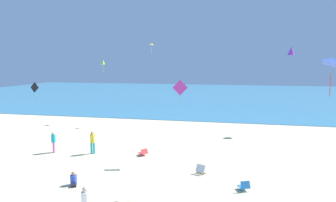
% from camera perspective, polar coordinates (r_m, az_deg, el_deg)
% --- Properties ---
extents(ground_plane, '(120.00, 120.00, 0.00)m').
position_cam_1_polar(ground_plane, '(19.08, 0.76, -13.67)').
color(ground_plane, beige).
extents(ocean_water, '(120.00, 60.00, 0.05)m').
position_cam_1_polar(ocean_water, '(64.30, 8.68, 1.20)').
color(ocean_water, teal).
rests_on(ocean_water, ground_plane).
extents(beach_chair_far_right, '(0.84, 0.84, 0.52)m').
position_cam_1_polar(beach_chair_far_right, '(22.25, -4.84, -9.93)').
color(beach_chair_far_right, '#D13D3D').
rests_on(beach_chair_far_right, ground_plane).
extents(beach_chair_near_camera, '(0.70, 0.73, 0.57)m').
position_cam_1_polar(beach_chair_near_camera, '(16.94, 14.65, -15.71)').
color(beach_chair_near_camera, '#2370B2').
rests_on(beach_chair_near_camera, ground_plane).
extents(beach_chair_far_left, '(0.80, 0.82, 0.60)m').
position_cam_1_polar(beach_chair_far_left, '(18.85, 6.56, -13.13)').
color(beach_chair_far_left, white).
rests_on(beach_chair_far_left, ground_plane).
extents(person_0, '(0.47, 0.47, 1.73)m').
position_cam_1_polar(person_0, '(23.13, -14.50, -7.52)').
color(person_0, '#19ADB2').
rests_on(person_0, ground_plane).
extents(person_1, '(0.58, 0.70, 0.78)m').
position_cam_1_polar(person_1, '(17.92, -17.94, -14.48)').
color(person_1, blue).
rests_on(person_1, ground_plane).
extents(person_2, '(0.42, 0.42, 1.62)m').
position_cam_1_polar(person_2, '(24.35, -21.43, -7.21)').
color(person_2, '#D8599E').
rests_on(person_2, ground_plane).
extents(kite_blue, '(0.75, 0.88, 1.68)m').
position_cam_1_polar(kite_blue, '(13.70, 29.53, 6.74)').
color(kite_blue, blue).
extents(kite_purple, '(0.97, 0.97, 1.55)m').
position_cam_1_polar(kite_purple, '(31.71, 22.90, 9.01)').
color(kite_purple, purple).
extents(kite_black, '(0.67, 0.16, 1.00)m').
position_cam_1_polar(kite_black, '(20.46, -24.57, 2.39)').
color(kite_black, black).
extents(kite_yellow, '(0.53, 0.55, 1.20)m').
position_cam_1_polar(kite_yellow, '(33.73, -3.22, 11.02)').
color(kite_yellow, yellow).
extents(kite_lime, '(0.44, 0.52, 1.53)m').
position_cam_1_polar(kite_lime, '(35.34, -12.52, 7.40)').
color(kite_lime, '#99DB33').
extents(kite_magenta, '(1.08, 0.24, 1.45)m').
position_cam_1_polar(kite_magenta, '(20.25, 2.38, 2.58)').
color(kite_magenta, '#DB3DA8').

